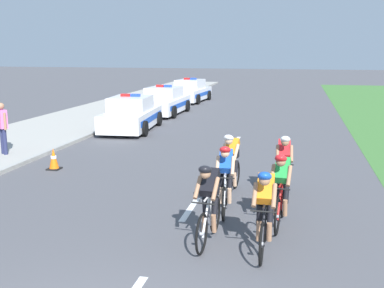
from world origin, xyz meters
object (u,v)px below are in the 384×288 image
(cyclist_lead, at_px, (209,202))
(cyclist_second, at_px, (265,209))
(cyclist_fourth, at_px, (281,188))
(police_car_second, at_px, (165,102))
(spectator_closest, at_px, (2,125))
(traffic_cone_near, at_px, (54,159))
(cyclist_third, at_px, (225,178))
(cyclist_fifth, at_px, (231,163))
(police_car_nearest, at_px, (132,115))
(cyclist_sixth, at_px, (284,164))
(police_car_third, at_px, (191,92))

(cyclist_lead, distance_m, cyclist_second, 1.02)
(cyclist_lead, distance_m, cyclist_fourth, 1.69)
(cyclist_second, relative_size, police_car_second, 0.39)
(cyclist_second, bearing_deg, cyclist_fourth, 80.14)
(spectator_closest, bearing_deg, traffic_cone_near, -23.68)
(cyclist_third, xyz_separation_m, traffic_cone_near, (-5.46, 2.53, -0.48))
(cyclist_fourth, height_order, cyclist_fifth, same)
(cyclist_second, bearing_deg, traffic_cone_near, 145.81)
(cyclist_lead, distance_m, traffic_cone_near, 6.85)
(cyclist_lead, relative_size, police_car_nearest, 0.38)
(cyclist_sixth, height_order, police_car_second, police_car_second)
(police_car_nearest, relative_size, traffic_cone_near, 7.07)
(police_car_third, distance_m, traffic_cone_near, 18.32)
(cyclist_lead, relative_size, police_car_second, 0.39)
(police_car_second, distance_m, spectator_closest, 11.24)
(cyclist_second, bearing_deg, police_car_second, 111.64)
(cyclist_fourth, relative_size, police_car_second, 0.39)
(traffic_cone_near, bearing_deg, cyclist_sixth, -9.35)
(police_car_third, xyz_separation_m, spectator_closest, (-2.25, -17.30, 0.40))
(cyclist_fourth, relative_size, police_car_third, 0.38)
(cyclist_third, xyz_separation_m, police_car_second, (-5.55, 14.56, -0.11))
(cyclist_fifth, relative_size, cyclist_sixth, 1.00)
(police_car_second, bearing_deg, cyclist_fourth, -65.92)
(cyclist_lead, relative_size, cyclist_second, 1.00)
(police_car_second, bearing_deg, cyclist_lead, -71.27)
(cyclist_fourth, xyz_separation_m, police_car_second, (-6.73, 15.06, -0.11))
(cyclist_lead, height_order, cyclist_fifth, same)
(cyclist_fourth, bearing_deg, police_car_nearest, 124.23)
(cyclist_lead, height_order, cyclist_fourth, same)
(police_car_nearest, height_order, spectator_closest, spectator_closest)
(cyclist_fourth, xyz_separation_m, police_car_nearest, (-6.73, 9.89, -0.11))
(cyclist_fourth, xyz_separation_m, police_car_third, (-6.73, 21.35, -0.11))
(cyclist_third, bearing_deg, cyclist_lead, -91.78)
(police_car_third, relative_size, traffic_cone_near, 7.06)
(cyclist_fifth, distance_m, cyclist_sixth, 1.25)
(cyclist_lead, relative_size, cyclist_fourth, 1.00)
(cyclist_second, relative_size, police_car_third, 0.38)
(cyclist_sixth, height_order, police_car_third, police_car_third)
(spectator_closest, bearing_deg, cyclist_second, -31.61)
(cyclist_second, distance_m, police_car_nearest, 12.97)
(cyclist_lead, bearing_deg, traffic_cone_near, 142.34)
(cyclist_lead, distance_m, cyclist_fifth, 2.96)
(cyclist_fifth, height_order, police_car_third, police_car_third)
(police_car_second, relative_size, police_car_third, 0.98)
(cyclist_fifth, height_order, police_car_second, police_car_second)
(cyclist_fourth, bearing_deg, cyclist_third, 156.92)
(police_car_second, xyz_separation_m, traffic_cone_near, (0.08, -12.03, -0.37))
(traffic_cone_near, bearing_deg, cyclist_fourth, -24.52)
(police_car_nearest, relative_size, police_car_second, 1.02)
(cyclist_second, distance_m, cyclist_fifth, 3.31)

